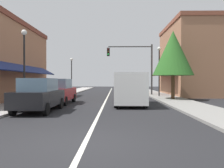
% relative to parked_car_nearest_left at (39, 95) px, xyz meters
% --- Properties ---
extents(ground_plane, '(80.00, 80.00, 0.00)m').
position_rel_parked_car_nearest_left_xyz_m(ground_plane, '(3.23, 11.98, -0.88)').
color(ground_plane, black).
extents(sidewalk_left, '(2.60, 56.00, 0.12)m').
position_rel_parked_car_nearest_left_xyz_m(sidewalk_left, '(-2.27, 11.98, -0.82)').
color(sidewalk_left, '#A39E99').
rests_on(sidewalk_left, ground).
extents(sidewalk_right, '(2.60, 56.00, 0.12)m').
position_rel_parked_car_nearest_left_xyz_m(sidewalk_right, '(8.73, 11.98, -0.82)').
color(sidewalk_right, gray).
rests_on(sidewalk_right, ground).
extents(lane_center_stripe, '(0.14, 52.00, 0.01)m').
position_rel_parked_car_nearest_left_xyz_m(lane_center_stripe, '(3.23, 11.98, -0.88)').
color(lane_center_stripe, silver).
rests_on(lane_center_stripe, ground).
extents(storefront_right_block, '(5.39, 10.20, 8.00)m').
position_rel_parked_car_nearest_left_xyz_m(storefront_right_block, '(12.06, 13.98, 3.12)').
color(storefront_right_block, '#9E6B4C').
rests_on(storefront_right_block, ground).
extents(parked_car_nearest_left, '(1.82, 4.12, 1.77)m').
position_rel_parked_car_nearest_left_xyz_m(parked_car_nearest_left, '(0.00, 0.00, 0.00)').
color(parked_car_nearest_left, black).
rests_on(parked_car_nearest_left, ground).
extents(parked_car_second_left, '(1.86, 4.14, 1.77)m').
position_rel_parked_car_nearest_left_xyz_m(parked_car_second_left, '(-0.02, 4.19, 0.00)').
color(parked_car_second_left, maroon).
rests_on(parked_car_second_left, ground).
extents(van_in_lane, '(2.11, 5.23, 2.12)m').
position_rel_parked_car_nearest_left_xyz_m(van_in_lane, '(4.99, 3.34, 0.27)').
color(van_in_lane, silver).
rests_on(van_in_lane, ground).
extents(traffic_signal_mast_arm, '(5.02, 0.50, 5.65)m').
position_rel_parked_car_nearest_left_xyz_m(traffic_signal_mast_arm, '(6.30, 13.17, 2.98)').
color(traffic_signal_mast_arm, '#333333').
rests_on(traffic_signal_mast_arm, ground).
extents(street_lamp_left_near, '(0.36, 0.36, 4.98)m').
position_rel_parked_car_nearest_left_xyz_m(street_lamp_left_near, '(-1.95, 2.90, 2.46)').
color(street_lamp_left_near, black).
rests_on(street_lamp_left_near, ground).
extents(street_lamp_right_mid, '(0.36, 0.36, 5.00)m').
position_rel_parked_car_nearest_left_xyz_m(street_lamp_right_mid, '(8.37, 10.74, 2.47)').
color(street_lamp_right_mid, black).
rests_on(street_lamp_right_mid, ground).
extents(street_lamp_left_far, '(0.36, 0.36, 4.57)m').
position_rel_parked_car_nearest_left_xyz_m(street_lamp_left_far, '(-1.65, 17.37, 2.22)').
color(street_lamp_left_far, black).
rests_on(street_lamp_left_far, ground).
extents(tree_right_near, '(3.41, 3.41, 5.84)m').
position_rel_parked_car_nearest_left_xyz_m(tree_right_near, '(8.87, 7.29, 3.07)').
color(tree_right_near, '#4C331E').
rests_on(tree_right_near, ground).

